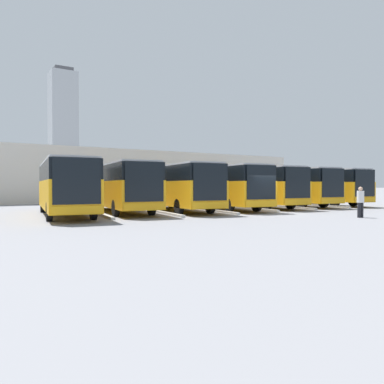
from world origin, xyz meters
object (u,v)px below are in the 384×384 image
(bus_1, at_px, (286,186))
(bus_3, at_px, (219,186))
(bus_5, at_px, (120,186))
(bus_6, at_px, (65,186))
(pedestrian, at_px, (360,201))
(bus_0, at_px, (316,186))
(bus_4, at_px, (175,186))
(bus_2, at_px, (253,186))

(bus_1, distance_m, bus_3, 7.92)
(bus_5, height_order, bus_6, same)
(pedestrian, bearing_deg, bus_0, -127.91)
(bus_3, height_order, bus_6, same)
(bus_3, distance_m, bus_4, 3.94)
(bus_3, xyz_separation_m, bus_5, (7.89, -0.68, 0.00))
(bus_6, bearing_deg, bus_1, -170.04)
(bus_2, xyz_separation_m, bus_3, (3.94, 0.58, 0.00))
(bus_2, bearing_deg, bus_6, 10.33)
(bus_2, bearing_deg, bus_5, 6.21)
(bus_4, xyz_separation_m, bus_6, (7.89, 0.46, 0.00))
(bus_1, height_order, pedestrian, bus_1)
(bus_1, xyz_separation_m, bus_2, (3.94, 0.12, 0.00))
(bus_6, height_order, pedestrian, bus_6)
(bus_4, bearing_deg, pedestrian, 127.52)
(bus_0, bearing_deg, bus_6, 9.35)
(bus_2, height_order, pedestrian, bus_2)
(bus_6, relative_size, pedestrian, 6.60)
(bus_2, distance_m, bus_6, 15.81)
(bus_0, xyz_separation_m, bus_1, (3.94, -0.03, 0.00))
(bus_0, relative_size, bus_2, 1.00)
(bus_5, bearing_deg, bus_3, -178.23)
(bus_0, distance_m, bus_4, 15.79)
(bus_1, height_order, bus_2, same)
(bus_1, relative_size, bus_4, 1.00)
(bus_4, relative_size, bus_6, 1.00)
(bus_1, bearing_deg, bus_5, 6.78)
(bus_1, distance_m, bus_6, 19.75)
(bus_4, bearing_deg, bus_2, -169.38)
(bus_6, bearing_deg, bus_3, -171.26)
(bus_2, height_order, bus_6, same)
(bus_2, distance_m, pedestrian, 11.36)
(bus_6, bearing_deg, bus_2, -169.67)
(bus_3, bearing_deg, pedestrian, 109.57)
(bus_6, xyz_separation_m, pedestrian, (-14.26, 10.23, -0.89))
(bus_2, distance_m, bus_3, 3.99)
(bus_1, bearing_deg, bus_4, 9.90)
(bus_5, bearing_deg, bus_6, 22.30)
(bus_1, xyz_separation_m, bus_4, (11.83, 0.66, 0.00))
(bus_0, height_order, bus_6, same)
(bus_1, height_order, bus_6, same)
(bus_0, distance_m, bus_2, 7.89)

